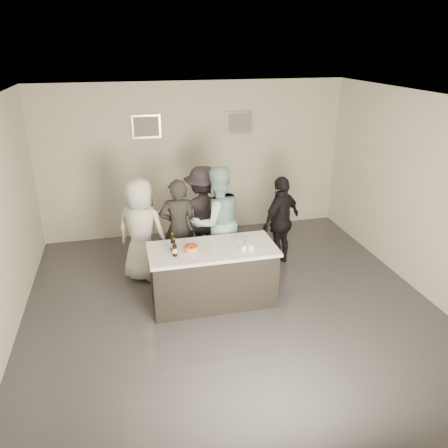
# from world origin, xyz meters

# --- Properties ---
(floor) EXTENTS (6.00, 6.00, 0.00)m
(floor) POSITION_xyz_m (0.00, 0.00, 0.00)
(floor) COLOR #3D3D42
(floor) RESTS_ON ground
(ceiling) EXTENTS (6.00, 6.00, 0.00)m
(ceiling) POSITION_xyz_m (0.00, 0.00, 3.00)
(ceiling) COLOR white
(wall_back) EXTENTS (6.00, 0.04, 3.00)m
(wall_back) POSITION_xyz_m (0.00, 3.00, 1.50)
(wall_back) COLOR beige
(wall_back) RESTS_ON ground
(wall_front) EXTENTS (6.00, 0.04, 3.00)m
(wall_front) POSITION_xyz_m (0.00, -3.00, 1.50)
(wall_front) COLOR beige
(wall_front) RESTS_ON ground
(wall_right) EXTENTS (0.04, 6.00, 3.00)m
(wall_right) POSITION_xyz_m (3.00, 0.00, 1.50)
(wall_right) COLOR beige
(wall_right) RESTS_ON ground
(picture_left) EXTENTS (0.54, 0.04, 0.44)m
(picture_left) POSITION_xyz_m (-0.90, 2.97, 2.20)
(picture_left) COLOR #B2B2B7
(picture_left) RESTS_ON wall_back
(picture_right) EXTENTS (0.54, 0.04, 0.44)m
(picture_right) POSITION_xyz_m (0.90, 2.97, 2.20)
(picture_right) COLOR #B2B2B7
(picture_right) RESTS_ON wall_back
(bar_counter) EXTENTS (1.86, 0.86, 0.90)m
(bar_counter) POSITION_xyz_m (-0.23, 0.25, 0.45)
(bar_counter) COLOR white
(bar_counter) RESTS_ON ground
(cake) EXTENTS (0.20, 0.20, 0.07)m
(cake) POSITION_xyz_m (-0.55, 0.22, 0.94)
(cake) COLOR orange
(cake) RESTS_ON bar_counter
(beer_bottle_a) EXTENTS (0.07, 0.07, 0.26)m
(beer_bottle_a) POSITION_xyz_m (-0.80, 0.30, 1.03)
(beer_bottle_a) COLOR black
(beer_bottle_a) RESTS_ON bar_counter
(beer_bottle_b) EXTENTS (0.07, 0.07, 0.26)m
(beer_bottle_b) POSITION_xyz_m (-0.79, 0.12, 1.03)
(beer_bottle_b) COLOR black
(beer_bottle_b) RESTS_ON bar_counter
(tumbler_cluster) EXTENTS (0.19, 0.30, 0.08)m
(tumbler_cluster) POSITION_xyz_m (0.24, 0.18, 0.94)
(tumbler_cluster) COLOR orange
(tumbler_cluster) RESTS_ON bar_counter
(candles) EXTENTS (0.24, 0.08, 0.01)m
(candles) POSITION_xyz_m (-0.47, -0.11, 0.90)
(candles) COLOR pink
(candles) RESTS_ON bar_counter
(person_main_black) EXTENTS (0.66, 0.48, 1.69)m
(person_main_black) POSITION_xyz_m (-0.60, 1.18, 0.84)
(person_main_black) COLOR black
(person_main_black) RESTS_ON ground
(person_main_blue) EXTENTS (1.04, 0.89, 1.87)m
(person_main_blue) POSITION_xyz_m (0.02, 1.10, 0.94)
(person_main_blue) COLOR #9AC8C9
(person_main_blue) RESTS_ON ground
(person_guest_left) EXTENTS (1.00, 0.88, 1.71)m
(person_guest_left) POSITION_xyz_m (-1.19, 1.23, 0.86)
(person_guest_left) COLOR silver
(person_guest_left) RESTS_ON ground
(person_guest_right) EXTENTS (1.00, 0.84, 1.60)m
(person_guest_right) POSITION_xyz_m (1.18, 1.21, 0.80)
(person_guest_right) COLOR black
(person_guest_right) RESTS_ON ground
(person_guest_back) EXTENTS (1.21, 0.81, 1.74)m
(person_guest_back) POSITION_xyz_m (-0.10, 1.63, 0.87)
(person_guest_back) COLOR #272229
(person_guest_back) RESTS_ON ground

